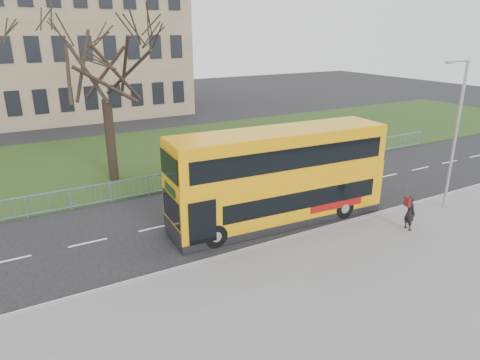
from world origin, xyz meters
name	(u,v)px	position (x,y,z in m)	size (l,w,h in m)	color
ground	(240,234)	(0.00, 0.00, 0.00)	(120.00, 120.00, 0.00)	black
pavement	(346,318)	(0.00, -6.75, 0.06)	(80.00, 10.50, 0.12)	slate
kerb	(258,248)	(0.00, -1.55, 0.07)	(80.00, 0.20, 0.14)	gray
grass_verge	(142,156)	(0.00, 14.30, 0.04)	(80.00, 15.40, 0.08)	#243A15
guard_railing	(182,180)	(0.00, 6.60, 0.55)	(40.00, 0.12, 1.10)	#698ABB
bare_tree	(105,83)	(-3.00, 10.00, 5.78)	(7.98, 7.98, 11.39)	black
civic_building	(26,46)	(-5.00, 35.00, 7.00)	(30.00, 15.00, 14.00)	#78674C
yellow_bus	(279,174)	(2.30, 0.39, 2.32)	(10.43, 3.05, 4.32)	orange
pedestrian	(410,213)	(6.73, -3.44, 0.91)	(0.58, 0.38, 1.58)	black
street_lamp	(455,131)	(10.27, -2.59, 4.05)	(1.52, 0.17, 7.18)	#9A9BA2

